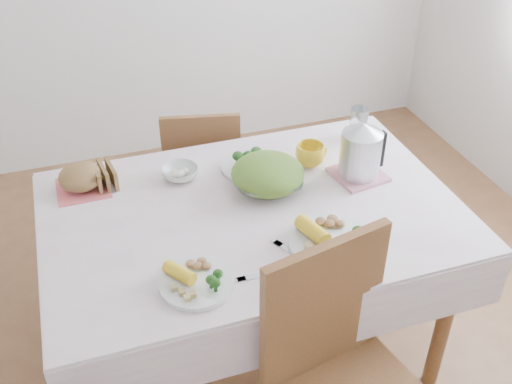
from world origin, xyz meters
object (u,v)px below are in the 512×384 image
object	(u,v)px
chair_far	(203,165)
dinner_plate_left	(197,283)
salad_bowl	(268,181)
dinner_plate_right	(331,242)
electric_kettle	(361,150)
yellow_mug	(310,155)
dining_table	(253,286)

from	to	relation	value
chair_far	dinner_plate_left	xyz separation A→B (m)	(-0.29, -1.11, 0.31)
salad_bowl	dinner_plate_right	distance (m)	0.39
electric_kettle	chair_far	bearing A→B (deg)	141.83
dinner_plate_left	yellow_mug	xyz separation A→B (m)	(0.60, 0.53, 0.04)
yellow_mug	electric_kettle	world-z (taller)	electric_kettle
dinner_plate_right	yellow_mug	xyz separation A→B (m)	(0.13, 0.48, 0.04)
salad_bowl	electric_kettle	world-z (taller)	electric_kettle
salad_bowl	dining_table	bearing A→B (deg)	-131.71
dining_table	yellow_mug	bearing A→B (deg)	33.78
salad_bowl	dinner_plate_left	bearing A→B (deg)	-132.11
chair_far	dinner_plate_right	xyz separation A→B (m)	(0.19, -1.07, 0.31)
dinner_plate_left	yellow_mug	world-z (taller)	yellow_mug
dining_table	electric_kettle	world-z (taller)	electric_kettle
dining_table	dinner_plate_right	world-z (taller)	dinner_plate_right
chair_far	salad_bowl	xyz separation A→B (m)	(0.10, -0.69, 0.33)
dining_table	dinner_plate_left	size ratio (longest dim) A/B	5.89
dining_table	electric_kettle	bearing A→B (deg)	8.81
chair_far	yellow_mug	bearing A→B (deg)	130.53
dinner_plate_left	salad_bowl	bearing A→B (deg)	47.89
yellow_mug	electric_kettle	size ratio (longest dim) A/B	0.53
electric_kettle	dining_table	bearing A→B (deg)	-151.61
chair_far	yellow_mug	distance (m)	0.75
dinner_plate_left	dinner_plate_right	bearing A→B (deg)	5.13
dinner_plate_right	yellow_mug	world-z (taller)	yellow_mug
dining_table	electric_kettle	distance (m)	0.69
chair_far	salad_bowl	world-z (taller)	chair_far
chair_far	electric_kettle	bearing A→B (deg)	134.94
dinner_plate_left	dinner_plate_right	xyz separation A→B (m)	(0.47, 0.04, 0.00)
salad_bowl	yellow_mug	size ratio (longest dim) A/B	2.23
dining_table	chair_far	world-z (taller)	chair_far
dining_table	dinner_plate_right	distance (m)	0.52
salad_bowl	electric_kettle	xyz separation A→B (m)	(0.36, -0.04, 0.09)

